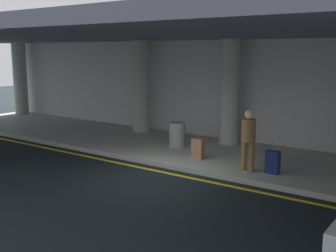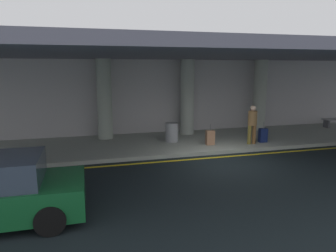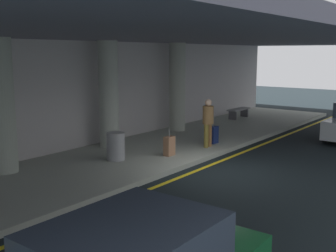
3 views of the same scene
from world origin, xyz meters
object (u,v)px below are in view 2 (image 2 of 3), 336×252
object	(u,v)px
traveler_with_luggage	(252,122)
suitcase_upright_primary	(210,138)
trash_bin_steel	(172,132)
bench_metal	(336,121)
support_column_center	(187,97)
support_column_right_mid	(260,95)
suitcase_upright_secondary	(263,135)
support_column_left_mid	(104,99)

from	to	relation	value
traveler_with_luggage	suitcase_upright_primary	distance (m)	1.93
traveler_with_luggage	trash_bin_steel	distance (m)	3.52
bench_metal	support_column_center	bearing A→B (deg)	176.71
support_column_center	support_column_right_mid	bearing A→B (deg)	0.00
support_column_center	suitcase_upright_secondary	xyz separation A→B (m)	(2.68, -2.61, -1.51)
support_column_left_mid	support_column_right_mid	world-z (taller)	same
support_column_right_mid	traveler_with_luggage	size ratio (longest dim) A/B	2.17
support_column_center	suitcase_upright_primary	distance (m)	2.89
suitcase_upright_secondary	support_column_right_mid	bearing A→B (deg)	90.44
support_column_left_mid	traveler_with_luggage	size ratio (longest dim) A/B	2.17
suitcase_upright_primary	suitcase_upright_secondary	size ratio (longest dim) A/B	1.00
support_column_left_mid	trash_bin_steel	xyz separation A→B (m)	(2.80, -1.48, -1.40)
support_column_right_mid	trash_bin_steel	xyz separation A→B (m)	(-5.20, -1.48, -1.40)
traveler_with_luggage	support_column_left_mid	bearing A→B (deg)	-85.97
trash_bin_steel	suitcase_upright_secondary	bearing A→B (deg)	-16.22
suitcase_upright_secondary	support_column_left_mid	bearing A→B (deg)	-174.00
support_column_center	suitcase_upright_primary	xyz separation A→B (m)	(0.23, -2.45, -1.51)
suitcase_upright_primary	bench_metal	distance (m)	8.55
support_column_left_mid	support_column_center	distance (m)	4.00
support_column_left_mid	support_column_center	bearing A→B (deg)	0.00
support_column_center	traveler_with_luggage	world-z (taller)	support_column_center
suitcase_upright_secondary	trash_bin_steel	xyz separation A→B (m)	(-3.88, 1.13, 0.11)
traveler_with_luggage	trash_bin_steel	world-z (taller)	traveler_with_luggage
traveler_with_luggage	suitcase_upright_secondary	xyz separation A→B (m)	(0.65, 0.16, -0.65)
traveler_with_luggage	bench_metal	xyz separation A→B (m)	(6.54, 2.28, -0.61)
support_column_left_mid	trash_bin_steel	bearing A→B (deg)	-27.82
traveler_with_luggage	bench_metal	bearing A→B (deg)	137.92
support_column_center	traveler_with_luggage	bearing A→B (deg)	-53.82
support_column_center	traveler_with_luggage	size ratio (longest dim) A/B	2.17
bench_metal	traveler_with_luggage	bearing A→B (deg)	-160.80
support_column_right_mid	suitcase_upright_primary	xyz separation A→B (m)	(-3.77, -2.45, -1.51)
support_column_left_mid	suitcase_upright_secondary	world-z (taller)	support_column_left_mid
support_column_center	traveler_with_luggage	xyz separation A→B (m)	(2.02, -2.77, -0.86)
support_column_right_mid	support_column_left_mid	bearing A→B (deg)	180.00
support_column_right_mid	traveler_with_luggage	world-z (taller)	support_column_right_mid
suitcase_upright_primary	trash_bin_steel	size ratio (longest dim) A/B	1.06
support_column_left_mid	suitcase_upright_secondary	distance (m)	7.33
support_column_left_mid	suitcase_upright_primary	xyz separation A→B (m)	(4.23, -2.45, -1.51)
suitcase_upright_primary	bench_metal	size ratio (longest dim) A/B	0.56
bench_metal	support_column_right_mid	bearing A→B (deg)	173.85
suitcase_upright_primary	bench_metal	world-z (taller)	suitcase_upright_primary
suitcase_upright_primary	trash_bin_steel	xyz separation A→B (m)	(-1.44, 0.97, 0.11)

